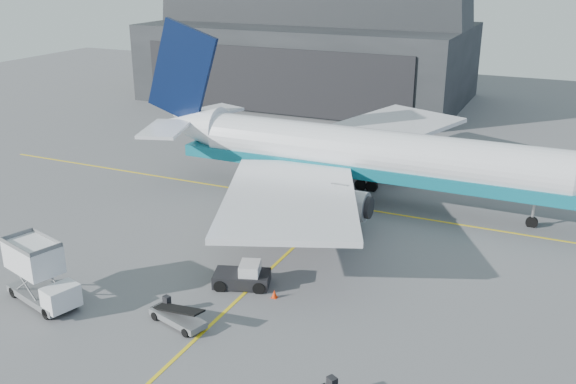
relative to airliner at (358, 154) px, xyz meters
The scene contains 8 objects.
ground 22.54m from the airliner, 92.62° to the right, with size 200.00×200.00×0.00m, color #565659.
taxi_lines 10.48m from the airliner, 96.15° to the right, with size 80.00×42.12×0.02m.
hangar 48.93m from the airliner, 118.21° to the left, with size 50.00×28.30×28.00m.
airliner is the anchor object (origin of this frame).
catering_truck 30.18m from the airliner, 115.12° to the right, with size 6.36×3.79×4.11m.
pushback_tug 20.06m from the airliner, 94.68° to the right, with size 4.38×3.32×1.80m.
belt_loader_a 26.27m from the airliner, 96.63° to the right, with size 4.41×2.46×1.65m.
traffic_cone 20.74m from the airliner, 86.85° to the right, with size 0.40×0.40×0.58m.
Camera 1 is at (19.04, -32.83, 21.64)m, focal length 40.00 mm.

